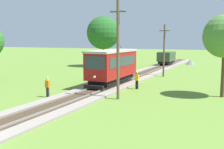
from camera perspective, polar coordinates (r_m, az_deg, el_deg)
red_tram at (r=28.99m, az=0.10°, el=1.94°), size 2.60×8.54×4.79m
freight_car at (r=52.37m, az=11.34°, el=3.51°), size 2.40×5.20×2.31m
utility_pole_near_tram at (r=22.12m, az=1.26°, el=5.35°), size 1.40×0.31×8.10m
utility_pole_mid at (r=36.85m, az=10.86°, el=5.07°), size 1.40×0.36×6.91m
gravel_pile at (r=55.65m, az=16.16°, el=2.54°), size 2.04×2.04×1.12m
track_worker at (r=23.90m, az=-13.37°, el=-2.33°), size 0.39×0.26×1.78m
second_worker at (r=27.18m, az=5.25°, el=-1.01°), size 0.40×0.28×1.78m
tree_horizon at (r=49.82m, az=-1.83°, el=8.72°), size 6.00×6.00×9.14m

